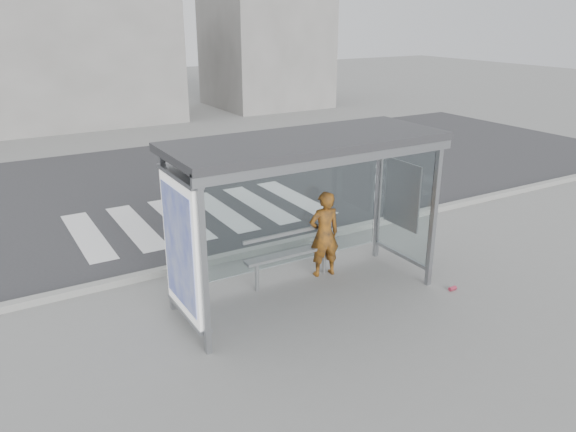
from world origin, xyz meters
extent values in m
plane|color=slate|center=(0.00, 0.00, 0.00)|extent=(80.00, 80.00, 0.00)
cube|color=#2E2D30|center=(0.00, 7.00, 0.00)|extent=(30.00, 10.00, 0.01)
cube|color=gray|center=(0.00, 1.95, 0.06)|extent=(30.00, 0.18, 0.12)
cube|color=silver|center=(-2.50, 4.50, 0.00)|extent=(0.55, 3.00, 0.00)
cube|color=silver|center=(-1.50, 4.50, 0.00)|extent=(0.55, 3.00, 0.00)
cube|color=silver|center=(-0.50, 4.50, 0.00)|extent=(0.55, 3.00, 0.00)
cube|color=silver|center=(0.50, 4.50, 0.00)|extent=(0.55, 3.00, 0.00)
cube|color=silver|center=(1.50, 4.50, 0.00)|extent=(0.55, 3.00, 0.00)
cube|color=silver|center=(2.50, 4.50, 0.00)|extent=(0.55, 3.00, 0.00)
cube|color=gray|center=(-2.00, -0.70, 1.25)|extent=(0.08, 0.08, 2.50)
cube|color=gray|center=(2.00, -0.70, 1.25)|extent=(0.08, 0.08, 2.50)
cube|color=gray|center=(-2.00, 0.70, 1.25)|extent=(0.08, 0.08, 2.50)
cube|color=gray|center=(2.00, 0.70, 1.25)|extent=(0.08, 0.08, 2.50)
cube|color=#2D2D30|center=(0.00, 0.00, 2.56)|extent=(4.25, 1.65, 0.12)
cube|color=gray|center=(0.00, -0.76, 2.45)|extent=(4.25, 0.06, 0.18)
cube|color=white|center=(0.00, 0.70, 1.30)|extent=(3.80, 0.02, 2.00)
cube|color=white|center=(-2.00, 0.00, 1.30)|extent=(0.15, 1.25, 2.00)
cube|color=blue|center=(-1.92, 0.00, 1.30)|extent=(0.01, 1.10, 1.70)
cylinder|color=#F65715|center=(-1.91, 0.25, 1.55)|extent=(0.02, 0.32, 0.32)
cube|color=white|center=(2.00, 0.00, 1.30)|extent=(0.03, 1.25, 2.00)
cube|color=beige|center=(1.97, 0.05, 1.40)|extent=(0.03, 0.86, 1.16)
cube|color=slate|center=(0.00, 18.00, 2.50)|extent=(8.00, 5.00, 5.00)
cube|color=slate|center=(9.00, 18.00, 3.50)|extent=(5.00, 5.00, 7.00)
imported|color=red|center=(0.69, 0.52, 0.76)|extent=(0.61, 0.45, 1.53)
cube|color=gray|center=(0.07, 0.57, 0.52)|extent=(1.72, 0.21, 0.05)
cylinder|color=gray|center=(-0.60, 0.57, 0.25)|extent=(0.07, 0.07, 0.50)
cylinder|color=gray|center=(0.74, 0.57, 0.25)|extent=(0.07, 0.07, 0.50)
cube|color=gray|center=(0.07, 0.66, 0.86)|extent=(1.72, 0.04, 0.06)
cylinder|color=#D9405B|center=(2.20, -1.08, 0.04)|extent=(0.13, 0.07, 0.07)
camera|label=1|loc=(-4.38, -6.86, 4.34)|focal=35.00mm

